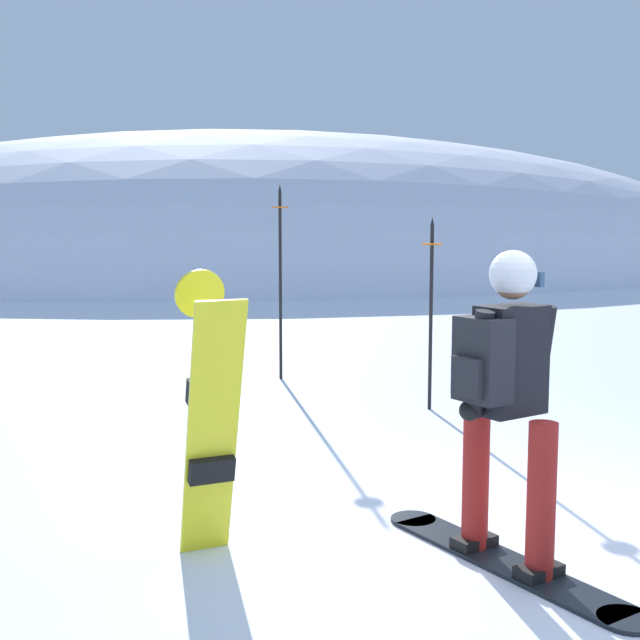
{
  "coord_description": "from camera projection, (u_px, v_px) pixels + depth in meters",
  "views": [
    {
      "loc": [
        -3.09,
        -3.53,
        1.88
      ],
      "look_at": [
        -0.16,
        3.03,
        1.0
      ],
      "focal_mm": 46.9,
      "sensor_mm": 36.0,
      "label": 1
    }
  ],
  "objects": [
    {
      "name": "ground_plane",
      "position": [
        566.0,
        555.0,
        4.68
      ],
      "size": [
        300.0,
        300.0,
        0.0
      ],
      "primitive_type": "plane",
      "color": "white"
    },
    {
      "name": "ridge_peak_main",
      "position": [
        256.0,
        259.0,
        38.43
      ],
      "size": [
        43.33,
        38.99,
        11.03
      ],
      "color": "silver",
      "rests_on": "ground"
    },
    {
      "name": "snowboarder_main",
      "position": [
        505.0,
        400.0,
        4.42
      ],
      "size": [
        0.64,
        1.82,
        1.71
      ],
      "color": "black",
      "rests_on": "ground"
    },
    {
      "name": "spare_snowboard",
      "position": [
        211.0,
        416.0,
        4.53
      ],
      "size": [
        0.28,
        0.47,
        1.61
      ],
      "color": "yellow",
      "rests_on": "ground"
    },
    {
      "name": "piste_marker_near",
      "position": [
        280.0,
        270.0,
        9.67
      ],
      "size": [
        0.2,
        0.2,
        2.26
      ],
      "color": "black",
      "rests_on": "ground"
    },
    {
      "name": "piste_marker_far",
      "position": [
        431.0,
        301.0,
        8.13
      ],
      "size": [
        0.2,
        0.2,
        1.89
      ],
      "color": "black",
      "rests_on": "ground"
    }
  ]
}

